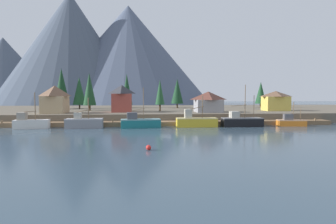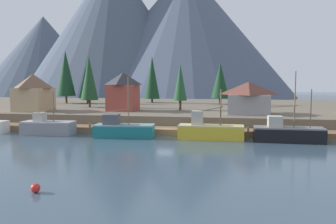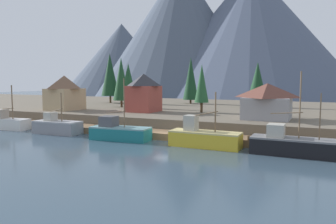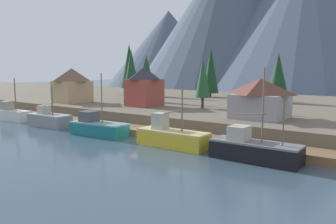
# 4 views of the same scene
# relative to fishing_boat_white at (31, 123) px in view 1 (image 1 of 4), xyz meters

# --- Properties ---
(ground_plane) EXTENTS (400.00, 400.00, 1.00)m
(ground_plane) POSITION_rel_fishing_boat_white_xyz_m (29.13, 21.84, -1.69)
(ground_plane) COLOR #384C5B
(dock) EXTENTS (80.00, 4.00, 1.60)m
(dock) POSITION_rel_fishing_boat_white_xyz_m (29.13, 3.83, -0.68)
(dock) COLOR brown
(dock) RESTS_ON ground_plane
(shoreline_bank) EXTENTS (400.00, 56.00, 2.50)m
(shoreline_bank) POSITION_rel_fishing_boat_white_xyz_m (29.13, 33.84, 0.06)
(shoreline_bank) COLOR #665B4C
(shoreline_bank) RESTS_ON ground_plane
(mountain_west_peak) EXTENTS (77.66, 77.66, 46.01)m
(mountain_west_peak) POSITION_rel_fishing_boat_white_xyz_m (-71.79, 144.20, 21.82)
(mountain_west_peak) COLOR #475160
(mountain_west_peak) RESTS_ON ground_plane
(mountain_central_peak) EXTENTS (94.81, 94.81, 72.50)m
(mountain_central_peak) POSITION_rel_fishing_boat_white_xyz_m (-23.05, 129.48, 35.06)
(mountain_central_peak) COLOR #475160
(mountain_central_peak) RESTS_ON ground_plane
(mountain_east_peak) EXTENTS (113.80, 113.80, 67.72)m
(mountain_east_peak) POSITION_rel_fishing_boat_white_xyz_m (13.63, 138.14, 32.68)
(mountain_east_peak) COLOR #4C566B
(mountain_east_peak) RESTS_ON ground_plane
(fishing_boat_white) EXTENTS (7.27, 3.35, 7.72)m
(fishing_boat_white) POSITION_rel_fishing_boat_white_xyz_m (0.00, 0.00, 0.00)
(fishing_boat_white) COLOR silver
(fishing_boat_white) RESTS_ON ground_plane
(fishing_boat_grey) EXTENTS (8.00, 3.37, 6.60)m
(fishing_boat_grey) POSITION_rel_fishing_boat_white_xyz_m (11.20, -0.00, -0.03)
(fishing_boat_grey) COLOR gray
(fishing_boat_grey) RESTS_ON ground_plane
(fishing_boat_teal) EXTENTS (8.83, 3.90, 8.81)m
(fishing_boat_teal) POSITION_rel_fishing_boat_white_xyz_m (23.26, -0.29, -0.02)
(fishing_boat_teal) COLOR #196B70
(fishing_boat_teal) RESTS_ON ground_plane
(fishing_boat_yellow) EXTENTS (9.09, 2.95, 7.08)m
(fishing_boat_yellow) POSITION_rel_fishing_boat_white_xyz_m (35.87, 0.22, 0.02)
(fishing_boat_yellow) COLOR gold
(fishing_boat_yellow) RESTS_ON ground_plane
(fishing_boat_black) EXTENTS (9.12, 3.11, 9.51)m
(fishing_boat_black) POSITION_rel_fishing_boat_white_xyz_m (46.31, 0.13, 0.00)
(fishing_boat_black) COLOR black
(fishing_boat_black) RESTS_ON ground_plane
(fishing_boat_orange) EXTENTS (6.48, 3.16, 5.58)m
(fishing_boat_orange) POSITION_rel_fishing_boat_white_xyz_m (58.05, 0.14, -0.24)
(fishing_boat_orange) COLOR #CC6B1E
(fishing_boat_orange) RESTS_ON ground_plane
(house_red) EXTENTS (5.41, 5.93, 7.32)m
(house_red) POSITION_rel_fishing_boat_white_xyz_m (18.21, 15.72, 5.05)
(house_red) COLOR #9E4238
(house_red) RESTS_ON shoreline_bank
(house_grey) EXTENTS (7.28, 6.98, 5.58)m
(house_grey) POSITION_rel_fishing_boat_white_xyz_m (41.62, 13.39, 4.17)
(house_grey) COLOR gray
(house_grey) RESTS_ON shoreline_bank
(house_tan) EXTENTS (5.93, 6.87, 7.04)m
(house_tan) POSITION_rel_fishing_boat_white_xyz_m (1.48, 12.25, 4.92)
(house_tan) COLOR tan
(house_tan) RESTS_ON shoreline_bank
(house_yellow) EXTENTS (7.27, 5.34, 5.77)m
(house_yellow) POSITION_rel_fishing_boat_white_xyz_m (62.93, 18.38, 4.26)
(house_yellow) COLOR gold
(house_yellow) RESTS_ON shoreline_bank
(conifer_near_left) EXTENTS (3.78, 3.78, 11.18)m
(conifer_near_left) POSITION_rel_fishing_boat_white_xyz_m (8.23, 22.99, 7.68)
(conifer_near_left) COLOR #4C3823
(conifer_near_left) RESTS_ON shoreline_bank
(conifer_near_right) EXTENTS (4.35, 4.35, 10.60)m
(conifer_near_right) POSITION_rel_fishing_boat_white_xyz_m (2.75, 34.55, 7.28)
(conifer_near_right) COLOR #4C3823
(conifer_near_right) RESTS_ON shoreline_bank
(conifer_mid_left) EXTENTS (4.33, 4.33, 10.25)m
(conifer_mid_left) POSITION_rel_fishing_boat_white_xyz_m (35.85, 37.07, 7.21)
(conifer_mid_left) COLOR #4C3823
(conifer_mid_left) RESTS_ON shoreline_bank
(conifer_mid_right) EXTENTS (3.90, 3.90, 9.26)m
(conifer_mid_right) POSITION_rel_fishing_boat_white_xyz_m (66.07, 37.04, 6.67)
(conifer_mid_right) COLOR #4C3823
(conifer_mid_right) RESTS_ON shoreline_bank
(conifer_back_left) EXTENTS (4.02, 4.02, 12.15)m
(conifer_back_left) POSITION_rel_fishing_boat_white_xyz_m (18.08, 40.69, 7.91)
(conifer_back_left) COLOR #4C3823
(conifer_back_left) RESTS_ON shoreline_bank
(conifer_back_right) EXTENTS (2.69, 2.69, 9.06)m
(conifer_back_right) POSITION_rel_fishing_boat_white_xyz_m (28.79, 19.10, 6.76)
(conifer_back_right) COLOR #4C3823
(conifer_back_right) RESTS_ON shoreline_bank
(conifer_centre) EXTENTS (4.77, 4.77, 13.40)m
(conifer_centre) POSITION_rel_fishing_boat_white_xyz_m (-2.86, 34.18, 8.97)
(conifer_centre) COLOR #4C3823
(conifer_centre) RESTS_ON shoreline_bank
(channel_buoy) EXTENTS (0.70, 0.70, 0.70)m
(channel_buoy) POSITION_rel_fishing_boat_white_xyz_m (24.83, -25.96, -0.84)
(channel_buoy) COLOR red
(channel_buoy) RESTS_ON ground_plane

